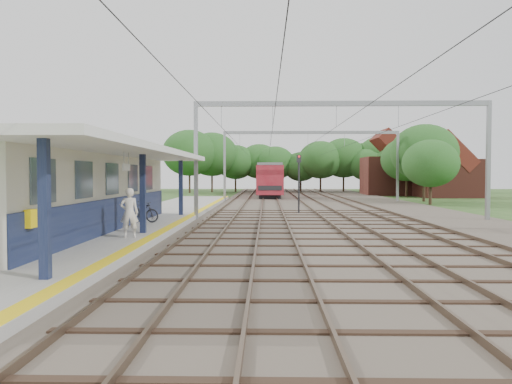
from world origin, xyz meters
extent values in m
plane|color=#2D4C1E|center=(0.00, 0.00, 0.00)|extent=(160.00, 160.00, 0.00)
cube|color=#473D33|center=(4.00, 30.00, 0.05)|extent=(18.00, 90.00, 0.10)
cube|color=gray|center=(-7.50, 14.00, 0.17)|extent=(5.00, 52.00, 0.35)
cube|color=yellow|center=(-5.25, 14.00, 0.35)|extent=(0.45, 52.00, 0.01)
cube|color=beige|center=(-8.90, 7.00, 2.05)|extent=(3.20, 18.00, 3.40)
cube|color=#121B3A|center=(-7.28, 7.00, 1.05)|extent=(0.06, 18.00, 1.40)
cube|color=slate|center=(-7.27, 7.00, 2.55)|extent=(0.05, 16.00, 1.30)
cube|color=yellow|center=(-7.18, -1.00, 1.55)|extent=(0.18, 0.38, 0.50)
cube|color=#121B3A|center=(-5.90, -3.00, 1.95)|extent=(0.22, 0.22, 3.20)
cube|color=#121B3A|center=(-5.90, 6.00, 1.95)|extent=(0.22, 0.22, 3.20)
cube|color=#121B3A|center=(-5.90, 15.00, 1.95)|extent=(0.22, 0.22, 3.20)
cube|color=silver|center=(-7.80, 6.00, 3.67)|extent=(6.40, 20.00, 0.24)
cube|color=white|center=(-6.00, 4.00, 3.00)|extent=(0.06, 0.85, 0.26)
cube|color=brown|center=(-4.22, 30.00, 0.17)|extent=(0.07, 88.00, 0.15)
cube|color=brown|center=(-2.78, 30.00, 0.17)|extent=(0.07, 88.00, 0.15)
cube|color=brown|center=(-1.22, 30.00, 0.17)|extent=(0.07, 88.00, 0.15)
cube|color=brown|center=(0.22, 30.00, 0.17)|extent=(0.07, 88.00, 0.15)
cube|color=brown|center=(2.48, 30.00, 0.17)|extent=(0.07, 88.00, 0.15)
cube|color=brown|center=(3.92, 30.00, 0.17)|extent=(0.07, 88.00, 0.15)
cube|color=brown|center=(6.08, 30.00, 0.17)|extent=(0.07, 88.00, 0.15)
cube|color=brown|center=(7.52, 30.00, 0.17)|extent=(0.07, 88.00, 0.15)
cube|color=gray|center=(-5.00, 15.00, 3.50)|extent=(0.22, 0.22, 7.00)
cube|color=gray|center=(12.00, 15.00, 3.50)|extent=(0.22, 0.22, 7.00)
cube|color=gray|center=(3.50, 15.00, 6.85)|extent=(17.00, 0.20, 0.30)
cube|color=gray|center=(-5.00, 35.00, 3.50)|extent=(0.22, 0.22, 7.00)
cube|color=gray|center=(12.00, 35.00, 3.50)|extent=(0.22, 0.22, 7.00)
cube|color=gray|center=(3.50, 35.00, 6.85)|extent=(17.00, 0.20, 0.30)
cylinder|color=black|center=(-3.50, 30.00, 5.50)|extent=(0.02, 88.00, 0.02)
cylinder|color=black|center=(-0.50, 30.00, 5.50)|extent=(0.02, 88.00, 0.02)
cylinder|color=black|center=(3.20, 30.00, 5.50)|extent=(0.02, 88.00, 0.02)
cylinder|color=black|center=(6.80, 30.00, 5.50)|extent=(0.02, 88.00, 0.02)
cylinder|color=#382619|center=(-10.00, 61.00, 1.44)|extent=(0.28, 0.28, 2.88)
ellipsoid|color=#254B1A|center=(-10.00, 61.00, 4.96)|extent=(6.72, 6.72, 5.76)
cylinder|color=#382619|center=(-4.00, 63.00, 1.26)|extent=(0.28, 0.28, 2.52)
ellipsoid|color=#254B1A|center=(-4.00, 63.00, 4.34)|extent=(5.88, 5.88, 5.04)
cylinder|color=#382619|center=(2.00, 60.00, 1.62)|extent=(0.28, 0.28, 3.24)
ellipsoid|color=#254B1A|center=(2.00, 60.00, 5.58)|extent=(7.56, 7.56, 6.48)
cylinder|color=#382619|center=(8.00, 62.00, 1.35)|extent=(0.28, 0.28, 2.70)
ellipsoid|color=#254B1A|center=(8.00, 62.00, 4.65)|extent=(6.30, 6.30, 5.40)
cylinder|color=#382619|center=(14.50, 38.00, 1.26)|extent=(0.28, 0.28, 2.52)
ellipsoid|color=#254B1A|center=(14.50, 38.00, 4.34)|extent=(5.88, 5.88, 5.04)
cylinder|color=#382619|center=(15.00, 54.00, 1.44)|extent=(0.28, 0.28, 2.88)
ellipsoid|color=#254B1A|center=(15.00, 54.00, 4.96)|extent=(6.72, 6.72, 5.76)
cube|color=brown|center=(21.00, 46.00, 2.25)|extent=(7.00, 6.00, 4.50)
cube|color=#5E2017|center=(21.00, 46.00, 5.40)|extent=(4.99, 6.12, 4.99)
cube|color=brown|center=(16.00, 52.00, 2.50)|extent=(8.00, 6.00, 5.00)
cube|color=#5E2017|center=(16.00, 52.00, 5.90)|extent=(5.52, 6.12, 5.52)
imported|color=silver|center=(-6.03, 4.45, 1.29)|extent=(0.79, 0.63, 1.88)
imported|color=black|center=(-7.04, 10.36, 0.88)|extent=(1.83, 0.87, 1.06)
cube|color=black|center=(-0.50, 47.22, 0.32)|extent=(2.34, 16.69, 0.44)
cube|color=maroon|center=(-0.50, 47.22, 2.14)|extent=(2.92, 18.14, 3.18)
cube|color=black|center=(-0.50, 47.22, 2.47)|extent=(2.96, 16.69, 0.91)
cube|color=slate|center=(-0.50, 47.22, 3.85)|extent=(2.69, 18.14, 0.28)
cube|color=black|center=(-0.50, 65.96, 0.32)|extent=(2.34, 16.69, 0.44)
cube|color=maroon|center=(-0.50, 65.96, 2.14)|extent=(2.92, 18.14, 3.18)
cube|color=black|center=(-0.50, 65.96, 2.47)|extent=(2.96, 16.69, 0.91)
cube|color=slate|center=(-0.50, 65.96, 3.85)|extent=(2.69, 18.14, 0.28)
cylinder|color=black|center=(1.35, 19.84, 1.85)|extent=(0.15, 0.15, 3.70)
cube|color=black|center=(1.35, 19.84, 3.80)|extent=(0.32, 0.25, 0.51)
sphere|color=red|center=(1.35, 19.74, 3.95)|extent=(0.13, 0.13, 0.13)
camera|label=1|loc=(-0.85, -14.19, 2.74)|focal=35.00mm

